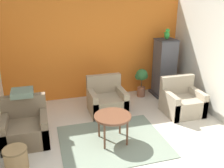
# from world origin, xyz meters

# --- Properties ---
(wall_back_accent) EXTENTS (4.51, 0.06, 2.42)m
(wall_back_accent) POSITION_xyz_m (0.00, 3.09, 1.21)
(wall_back_accent) COLOR orange
(wall_back_accent) RESTS_ON ground_plane
(wall_right) EXTENTS (0.06, 3.06, 2.42)m
(wall_right) POSITION_xyz_m (2.22, 1.53, 1.21)
(wall_right) COLOR beige
(wall_right) RESTS_ON ground_plane
(area_rug) EXTENTS (1.86, 1.55, 0.01)m
(area_rug) POSITION_xyz_m (-0.18, 0.87, 0.01)
(area_rug) COLOR gray
(area_rug) RESTS_ON ground_plane
(coffee_table) EXTENTS (0.65, 0.65, 0.52)m
(coffee_table) POSITION_xyz_m (-0.18, 0.87, 0.47)
(coffee_table) COLOR brown
(coffee_table) RESTS_ON ground_plane
(armchair_left) EXTENTS (0.78, 0.72, 0.79)m
(armchair_left) POSITION_xyz_m (-1.66, 1.31, 0.26)
(armchair_left) COLOR #7A664C
(armchair_left) RESTS_ON ground_plane
(armchair_right) EXTENTS (0.78, 0.72, 0.79)m
(armchair_right) POSITION_xyz_m (1.60, 1.54, 0.26)
(armchair_right) COLOR tan
(armchair_right) RESTS_ON ground_plane
(armchair_middle) EXTENTS (0.78, 0.72, 0.79)m
(armchair_middle) POSITION_xyz_m (0.03, 2.06, 0.26)
(armchair_middle) COLOR #9E896B
(armchair_middle) RESTS_ON ground_plane
(birdcage) EXTENTS (0.56, 0.56, 1.45)m
(birdcage) POSITION_xyz_m (1.71, 2.63, 0.71)
(birdcage) COLOR #353539
(birdcage) RESTS_ON ground_plane
(parrot) EXTENTS (0.12, 0.22, 0.26)m
(parrot) POSITION_xyz_m (1.71, 2.64, 1.57)
(parrot) COLOR green
(parrot) RESTS_ON birdcage
(potted_plant) EXTENTS (0.32, 0.29, 0.73)m
(potted_plant) POSITION_xyz_m (1.11, 2.67, 0.47)
(potted_plant) COLOR brown
(potted_plant) RESTS_ON ground_plane
(wicker_basket) EXTENTS (0.36, 0.36, 0.34)m
(wicker_basket) POSITION_xyz_m (-1.78, 0.58, 0.18)
(wicker_basket) COLOR #A37F51
(wicker_basket) RESTS_ON ground_plane
(throw_pillow) EXTENTS (0.38, 0.38, 0.10)m
(throw_pillow) POSITION_xyz_m (-1.66, 1.56, 0.84)
(throw_pillow) COLOR slate
(throw_pillow) RESTS_ON armchair_left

